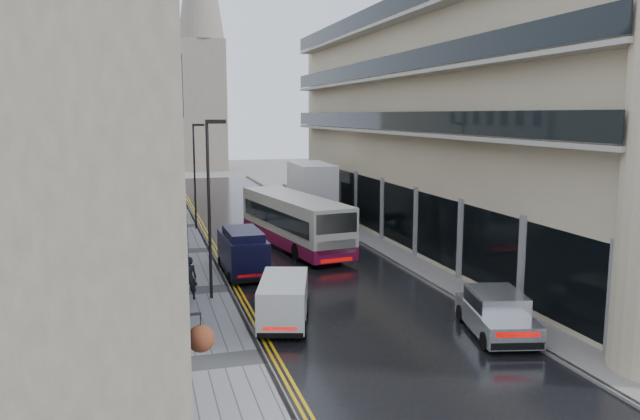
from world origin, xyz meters
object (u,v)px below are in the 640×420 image
lamp_post_far (195,177)px  silver_hatchback (486,327)px  tree_far (71,141)px  navy_van (231,259)px  pedestrian (189,278)px  white_lorry (299,195)px  white_van (259,312)px  lamp_post_near (209,211)px  cream_bus (296,233)px  tree_near (28,136)px

lamp_post_far → silver_hatchback: bearing=-57.5°
tree_far → navy_van: (7.90, -12.78, -5.03)m
pedestrian → white_lorry: bearing=-121.5°
white_van → white_lorry: bearing=88.6°
lamp_post_near → cream_bus: bearing=69.8°
tree_far → white_van: bearing=-68.5°
tree_near → white_lorry: 21.23m
silver_hatchback → navy_van: size_ratio=0.92×
lamp_post_near → lamp_post_far: 16.74m
silver_hatchback → pedestrian: 12.31m
white_van → navy_van: bearing=106.3°
white_lorry → lamp_post_far: 7.35m
tree_near → lamp_post_far: size_ratio=1.97×
tree_near → navy_van: tree_near is taller
navy_van → cream_bus: bearing=41.0°
white_lorry → tree_near: bearing=-134.4°
navy_van → lamp_post_far: size_ratio=0.66×
tree_near → lamp_post_near: (7.04, -2.16, -3.09)m
pedestrian → lamp_post_far: lamp_post_far is taller
silver_hatchback → navy_van: (-7.05, 10.60, 0.38)m
navy_van → pedestrian: 3.13m
white_van → pedestrian: pedestrian is taller
silver_hatchback → white_van: bearing=167.9°
tree_near → cream_bus: (12.24, 3.88, -5.39)m
tree_near → tree_far: bearing=88.7°
cream_bus → white_van: cream_bus is taller
tree_near → pedestrian: (6.13, -2.12, -5.90)m
navy_van → lamp_post_far: 14.55m
cream_bus → white_lorry: white_lorry is taller
silver_hatchback → lamp_post_near: lamp_post_near is taller
white_lorry → lamp_post_far: size_ratio=1.17×
white_lorry → silver_hatchback: bearing=-87.4°
white_van → lamp_post_far: lamp_post_far is taller
white_van → lamp_post_near: bearing=119.6°
cream_bus → navy_van: bearing=-147.0°
cream_bus → pedestrian: size_ratio=6.09×
silver_hatchback → lamp_post_far: bearing=119.7°
silver_hatchback → lamp_post_near: 12.01m
white_lorry → navy_van: size_ratio=1.78×
cream_bus → silver_hatchback: bearing=-87.2°
white_van → pedestrian: bearing=129.0°
white_van → lamp_post_far: size_ratio=0.56×
tree_far → lamp_post_near: tree_far is taller
pedestrian → cream_bus: bearing=-138.6°
lamp_post_far → navy_van: bearing=-72.6°
cream_bus → white_lorry: 10.74m
silver_hatchback → tree_far: bearing=135.7°
tree_far → white_van: size_ratio=3.15×
tree_far → white_lorry: 15.30m
white_lorry → silver_hatchback: size_ratio=1.94×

